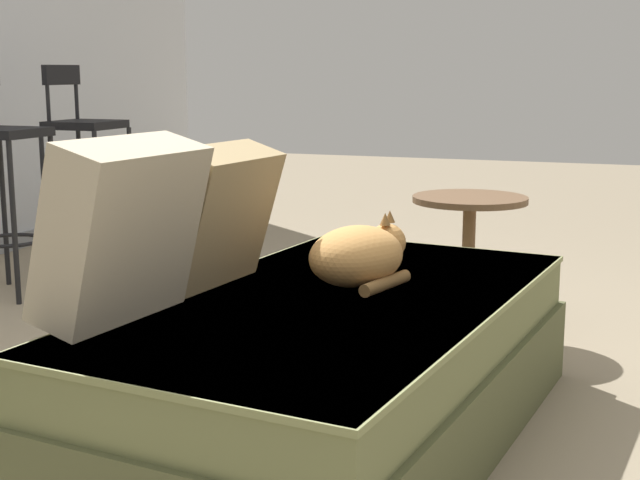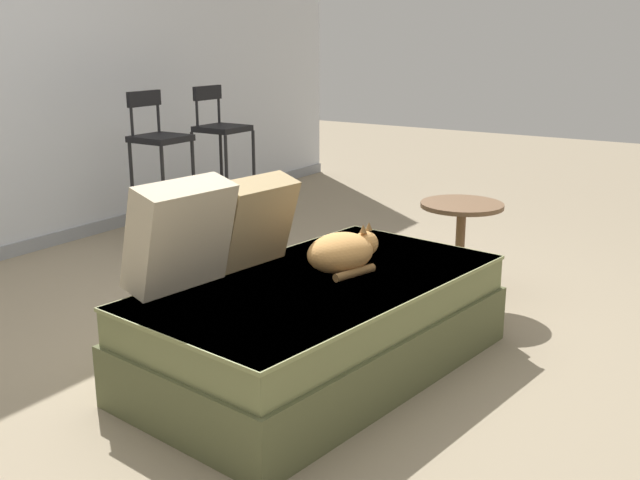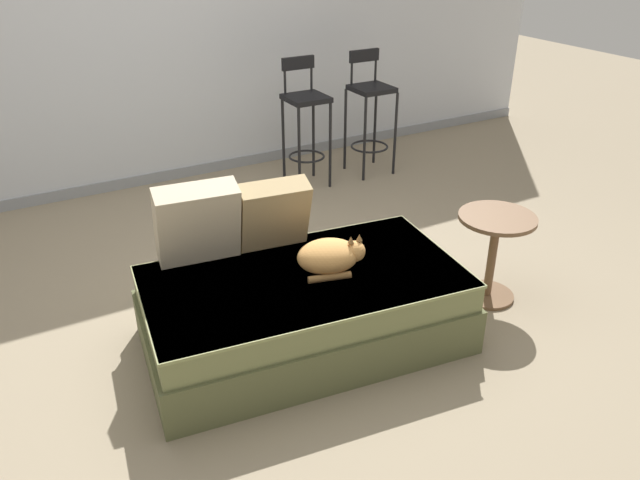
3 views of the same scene
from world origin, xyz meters
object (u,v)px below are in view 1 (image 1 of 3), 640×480
(throw_pillow_middle, at_px, (217,215))
(bar_stool_by_doorway, at_px, (84,156))
(bar_stool_near_window, at_px, (2,164))
(side_table, at_px, (469,244))
(couch, at_px, (336,367))
(throw_pillow_corner, at_px, (121,230))
(cat, at_px, (360,255))

(throw_pillow_middle, relative_size, bar_stool_by_doorway, 0.39)
(bar_stool_near_window, height_order, side_table, bar_stool_near_window)
(couch, distance_m, bar_stool_near_window, 2.24)
(bar_stool_near_window, distance_m, bar_stool_by_doorway, 0.63)
(throw_pillow_corner, height_order, side_table, throw_pillow_corner)
(couch, height_order, throw_pillow_corner, throw_pillow_corner)
(couch, bearing_deg, bar_stool_near_window, 61.69)
(throw_pillow_corner, height_order, bar_stool_by_doorway, bar_stool_by_doorway)
(bar_stool_near_window, bearing_deg, couch, -118.31)
(couch, height_order, cat, cat)
(couch, distance_m, throw_pillow_corner, 0.71)
(throw_pillow_corner, distance_m, bar_stool_by_doorway, 2.59)
(cat, xyz_separation_m, bar_stool_near_window, (0.90, 1.97, 0.10))
(couch, relative_size, throw_pillow_corner, 3.87)
(throw_pillow_middle, height_order, bar_stool_near_window, bar_stool_near_window)
(throw_pillow_middle, xyz_separation_m, side_table, (1.16, -0.50, -0.26))
(couch, bearing_deg, throw_pillow_middle, 89.67)
(throw_pillow_middle, bearing_deg, cat, -69.39)
(throw_pillow_corner, distance_m, cat, 0.71)
(throw_pillow_middle, distance_m, side_table, 1.29)
(bar_stool_by_doorway, height_order, side_table, bar_stool_by_doorway)
(cat, relative_size, side_table, 0.69)
(throw_pillow_middle, distance_m, cat, 0.42)
(side_table, bearing_deg, bar_stool_near_window, 93.18)
(bar_stool_near_window, height_order, bar_stool_by_doorway, bar_stool_near_window)
(throw_pillow_corner, relative_size, throw_pillow_middle, 1.11)
(bar_stool_near_window, bearing_deg, throw_pillow_corner, -133.31)
(cat, bearing_deg, bar_stool_by_doorway, 52.13)
(bar_stool_by_doorway, bearing_deg, couch, -130.71)
(bar_stool_near_window, distance_m, side_table, 2.10)
(couch, xyz_separation_m, bar_stool_by_doorway, (1.67, 1.94, 0.37))
(throw_pillow_corner, xyz_separation_m, cat, (0.55, -0.43, -0.14))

